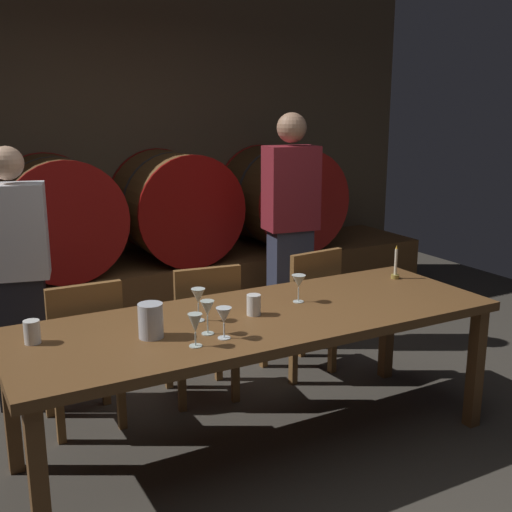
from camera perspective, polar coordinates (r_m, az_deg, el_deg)
ground_plane at (r=3.41m, az=0.41°, el=-18.40°), size 8.08×8.08×0.00m
back_wall at (r=5.63m, az=-14.29°, el=9.81°), size 6.22×0.24×2.94m
barrel_shelf at (r=5.32m, az=-12.03°, el=-3.51°), size 5.60×0.90×0.53m
wine_barrel_center_left at (r=5.05m, az=-17.67°, el=3.53°), size 0.90×0.84×0.90m
wine_barrel_center_right at (r=5.31m, az=-7.40°, el=4.53°), size 0.90×0.84×0.90m
wine_barrel_far_right at (r=5.76m, az=2.30°, el=5.35°), size 0.90×0.84×0.90m
dining_table at (r=3.27m, az=0.28°, el=-6.45°), size 2.54×0.88×0.75m
chair_left at (r=3.66m, az=-15.37°, el=-8.01°), size 0.40×0.40×0.88m
chair_center at (r=3.88m, az=-4.78°, el=-6.30°), size 0.45×0.45×0.88m
chair_right at (r=4.25m, az=4.48°, el=-4.48°), size 0.44×0.44×0.88m
guest_left at (r=3.98m, az=-20.84°, el=-1.90°), size 0.43×0.32×1.58m
guest_right at (r=4.70m, az=3.14°, el=2.52°), size 0.41×0.29×1.75m
candle_center at (r=3.99m, az=12.53°, el=-1.18°), size 0.05×0.05×0.21m
pitcher at (r=2.97m, az=-9.52°, el=-5.79°), size 0.12×0.12×0.16m
wine_glass_far_left at (r=2.82m, az=-5.54°, el=-6.16°), size 0.07×0.07×0.15m
wine_glass_left at (r=2.96m, az=-4.43°, el=-4.85°), size 0.07×0.07×0.16m
wine_glass_center at (r=3.14m, az=-5.26°, el=-3.72°), size 0.07×0.07×0.17m
wine_glass_right at (r=2.91m, az=-2.93°, el=-5.48°), size 0.07×0.07×0.15m
wine_glass_far_right at (r=3.43m, az=3.89°, el=-2.37°), size 0.08×0.08×0.15m
cup_left at (r=3.04m, az=-19.64°, el=-6.50°), size 0.07×0.07×0.11m
cup_right at (r=3.24m, az=-0.21°, el=-4.45°), size 0.07×0.07×0.11m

